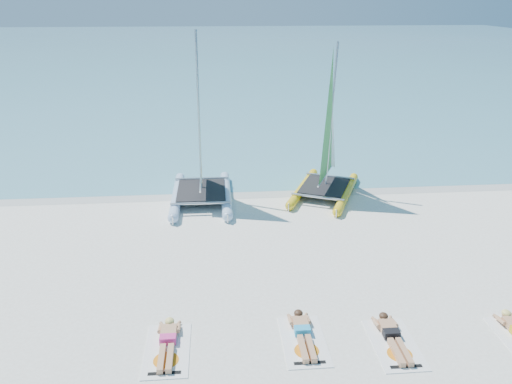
% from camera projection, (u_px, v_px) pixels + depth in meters
% --- Properties ---
extents(ground, '(140.00, 140.00, 0.00)m').
position_uv_depth(ground, '(278.00, 258.00, 15.11)').
color(ground, white).
rests_on(ground, ground).
extents(sea, '(140.00, 115.00, 0.01)m').
position_uv_depth(sea, '(225.00, 49.00, 73.48)').
color(sea, '#74ACC1').
rests_on(sea, ground).
extents(wet_sand_strip, '(140.00, 1.40, 0.01)m').
position_uv_depth(wet_sand_strip, '(261.00, 192.00, 20.20)').
color(wet_sand_strip, silver).
rests_on(wet_sand_strip, ground).
extents(catamaran_blue, '(2.28, 4.74, 6.47)m').
position_uv_depth(catamaran_blue, '(200.00, 151.00, 18.81)').
color(catamaran_blue, '#A9C7DE').
rests_on(catamaran_blue, ground).
extents(catamaran_yellow, '(3.70, 4.87, 6.00)m').
position_uv_depth(catamaran_yellow, '(329.00, 146.00, 19.61)').
color(catamaran_yellow, yellow).
rests_on(catamaran_yellow, ground).
extents(towel_a, '(1.00, 1.85, 0.02)m').
position_uv_depth(towel_a, '(167.00, 350.00, 11.18)').
color(towel_a, white).
rests_on(towel_a, ground).
extents(sunbather_a, '(0.37, 1.73, 0.26)m').
position_uv_depth(sunbather_a, '(168.00, 341.00, 11.31)').
color(sunbather_a, tan).
rests_on(sunbather_a, towel_a).
extents(towel_b, '(1.00, 1.85, 0.02)m').
position_uv_depth(towel_b, '(304.00, 341.00, 11.47)').
color(towel_b, white).
rests_on(towel_b, ground).
extents(sunbather_b, '(0.37, 1.73, 0.26)m').
position_uv_depth(sunbather_b, '(303.00, 332.00, 11.61)').
color(sunbather_b, tan).
rests_on(sunbather_b, towel_b).
extents(towel_c, '(1.00, 1.85, 0.02)m').
position_uv_depth(towel_c, '(394.00, 344.00, 11.37)').
color(towel_c, white).
rests_on(towel_c, ground).
extents(sunbather_c, '(0.37, 1.73, 0.26)m').
position_uv_depth(sunbather_c, '(392.00, 335.00, 11.50)').
color(sunbather_c, tan).
rests_on(sunbather_c, towel_c).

